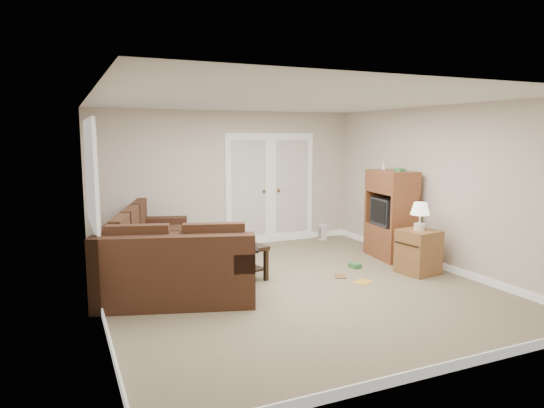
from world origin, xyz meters
name	(u,v)px	position (x,y,z in m)	size (l,w,h in m)	color
floor	(293,286)	(0.00, 0.00, 0.00)	(5.50, 5.50, 0.00)	gray
ceiling	(294,100)	(0.00, 0.00, 2.50)	(5.00, 5.50, 0.02)	silver
wall_left	(95,207)	(-2.50, 0.00, 1.25)	(0.02, 5.50, 2.50)	beige
wall_right	(439,188)	(2.50, 0.00, 1.25)	(0.02, 5.50, 2.50)	beige
wall_back	(228,179)	(0.00, 2.75, 1.25)	(5.00, 0.02, 2.50)	beige
wall_front	(442,233)	(0.00, -2.75, 1.25)	(5.00, 0.02, 2.50)	beige
baseboards	(293,283)	(0.00, 0.00, 0.05)	(5.00, 5.50, 0.10)	white
french_doors	(270,189)	(0.85, 2.71, 1.04)	(1.80, 0.05, 2.13)	white
window_left	(91,174)	(-2.46, 1.00, 1.55)	(0.05, 1.92, 1.42)	white
sectional_sofa	(160,260)	(-1.65, 0.81, 0.35)	(2.12, 3.34, 0.90)	#412619
coffee_table	(228,257)	(-0.63, 0.89, 0.27)	(0.90, 1.34, 0.83)	black
tv_armoire	(391,214)	(2.20, 0.76, 0.74)	(0.61, 0.97, 1.58)	brown
side_cabinet	(419,248)	(1.99, -0.19, 0.39)	(0.57, 0.57, 1.07)	#8E5F34
space_heater	(323,232)	(1.87, 2.45, 0.15)	(0.12, 0.10, 0.31)	white
floor_magazine	(363,282)	(0.99, -0.22, 0.00)	(0.27, 0.21, 0.01)	gold
floor_greenbox	(355,266)	(1.30, 0.45, 0.04)	(0.13, 0.18, 0.07)	#3A8142
floor_book	(335,276)	(0.76, 0.17, 0.01)	(0.16, 0.22, 0.02)	brown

